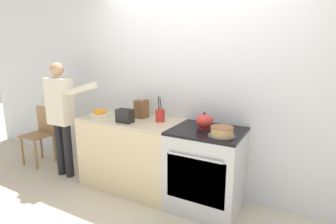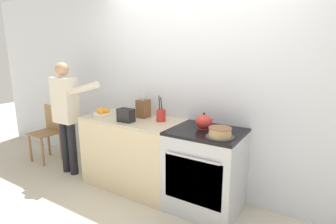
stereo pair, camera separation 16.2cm
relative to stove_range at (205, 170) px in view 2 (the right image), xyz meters
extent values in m
plane|color=beige|center=(-0.31, -0.32, -0.45)|extent=(16.00, 16.00, 0.00)
cube|color=silver|center=(-0.31, 0.34, 0.85)|extent=(8.00, 0.04, 2.60)
cube|color=beige|center=(-1.00, 0.00, -0.02)|extent=(1.24, 0.64, 0.86)
cube|color=#BCAD8E|center=(-1.00, 0.00, 0.43)|extent=(1.24, 0.64, 0.03)
cube|color=#B7BABF|center=(0.00, 0.00, -0.02)|extent=(0.75, 0.64, 0.86)
cube|color=black|center=(0.00, -0.31, 0.01)|extent=(0.62, 0.01, 0.47)
cylinder|color=#B7BABF|center=(0.00, -0.34, 0.26)|extent=(0.57, 0.02, 0.02)
cube|color=black|center=(0.00, 0.00, 0.43)|extent=(0.75, 0.64, 0.03)
cylinder|color=#4C4C51|center=(0.20, -0.14, 0.45)|extent=(0.27, 0.27, 0.01)
cylinder|color=tan|center=(0.20, -0.14, 0.48)|extent=(0.22, 0.22, 0.04)
cylinder|color=tan|center=(0.20, -0.14, 0.51)|extent=(0.21, 0.21, 0.04)
cylinder|color=brown|center=(0.20, -0.14, 0.54)|extent=(0.22, 0.22, 0.01)
cylinder|color=red|center=(-0.06, 0.05, 0.45)|extent=(0.13, 0.13, 0.01)
ellipsoid|color=red|center=(-0.06, 0.05, 0.52)|extent=(0.18, 0.18, 0.15)
cone|color=red|center=(0.03, 0.05, 0.55)|extent=(0.09, 0.04, 0.08)
sphere|color=black|center=(-0.06, 0.05, 0.61)|extent=(0.02, 0.02, 0.02)
cube|color=brown|center=(-0.91, 0.12, 0.56)|extent=(0.13, 0.15, 0.22)
cylinder|color=#B2B2B7|center=(-0.95, 0.08, 0.71)|extent=(0.01, 0.03, 0.07)
cylinder|color=#B2B2B7|center=(-0.91, 0.09, 0.70)|extent=(0.01, 0.03, 0.06)
cylinder|color=#B2B2B7|center=(-0.87, 0.08, 0.71)|extent=(0.01, 0.04, 0.09)
cylinder|color=#B2B2B7|center=(-0.95, 0.11, 0.71)|extent=(0.01, 0.04, 0.08)
cylinder|color=#B2B2B7|center=(-0.91, 0.12, 0.70)|extent=(0.01, 0.03, 0.06)
cylinder|color=red|center=(-0.62, 0.07, 0.52)|extent=(0.11, 0.11, 0.14)
cylinder|color=black|center=(-0.60, 0.06, 0.62)|extent=(0.03, 0.04, 0.24)
cylinder|color=black|center=(-0.62, 0.05, 0.63)|extent=(0.03, 0.02, 0.26)
cylinder|color=silver|center=(-1.42, -0.09, 0.46)|extent=(0.23, 0.23, 0.04)
sphere|color=orange|center=(-1.45, -0.11, 0.50)|extent=(0.08, 0.08, 0.08)
sphere|color=orange|center=(-1.39, -0.14, 0.50)|extent=(0.07, 0.07, 0.07)
sphere|color=orange|center=(-1.37, -0.06, 0.50)|extent=(0.07, 0.07, 0.07)
sphere|color=orange|center=(-1.43, -0.07, 0.51)|extent=(0.08, 0.08, 0.08)
sphere|color=orange|center=(-1.38, -0.07, 0.50)|extent=(0.07, 0.07, 0.07)
cube|color=black|center=(-0.95, -0.17, 0.52)|extent=(0.19, 0.12, 0.16)
cube|color=black|center=(-0.99, -0.17, 0.60)|extent=(0.02, 0.08, 0.00)
cube|color=black|center=(-0.91, -0.17, 0.60)|extent=(0.02, 0.08, 0.00)
cube|color=black|center=(-1.05, -0.17, 0.56)|extent=(0.02, 0.02, 0.01)
cylinder|color=black|center=(-2.08, -0.20, -0.07)|extent=(0.11, 0.11, 0.75)
cylinder|color=black|center=(-1.92, -0.20, -0.07)|extent=(0.11, 0.11, 0.75)
cube|color=beige|center=(-2.00, -0.20, 0.61)|extent=(0.34, 0.20, 0.62)
cylinder|color=beige|center=(-2.21, -0.20, 0.66)|extent=(0.08, 0.08, 0.53)
cylinder|color=beige|center=(-1.61, -0.20, 0.80)|extent=(0.53, 0.08, 0.21)
sphere|color=tan|center=(-2.00, -0.20, 1.03)|extent=(0.18, 0.18, 0.18)
cylinder|color=#997047|center=(-2.85, -0.28, -0.22)|extent=(0.04, 0.04, 0.45)
cylinder|color=#997047|center=(-2.53, -0.28, -0.22)|extent=(0.04, 0.04, 0.45)
cylinder|color=#997047|center=(-2.85, 0.04, -0.22)|extent=(0.04, 0.04, 0.45)
cylinder|color=#997047|center=(-2.53, 0.04, -0.22)|extent=(0.04, 0.04, 0.45)
cube|color=#997047|center=(-2.69, -0.12, 0.01)|extent=(0.40, 0.40, 0.02)
cube|color=#997047|center=(-2.69, 0.06, 0.22)|extent=(0.40, 0.03, 0.40)
camera|label=1|loc=(0.90, -2.52, 1.24)|focal=28.00mm
camera|label=2|loc=(1.04, -2.44, 1.24)|focal=28.00mm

